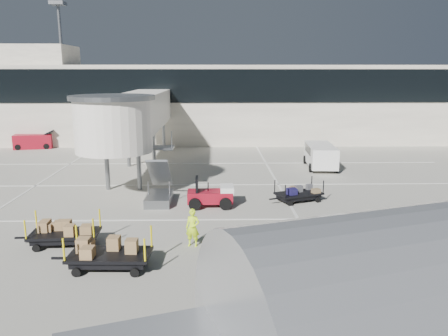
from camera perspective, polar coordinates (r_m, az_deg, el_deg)
The scene contains 11 objects.
ground at distance 20.40m, azimuth -6.21°, elevation -8.60°, with size 140.00×140.00×0.00m, color #BAB7A6.
lane_markings at distance 29.33m, azimuth -6.00°, elevation -2.05°, with size 40.00×30.00×0.02m.
terminal at distance 49.07m, azimuth -3.81°, elevation 8.63°, with size 64.00×12.11×15.20m.
jet_bridge at distance 31.91m, azimuth -11.72°, elevation 6.73°, with size 5.70×20.40×6.03m.
baggage_tug at distance 24.20m, azimuth -1.66°, elevation -3.65°, with size 2.55×1.64×1.66m.
suitcase_cart at distance 25.48m, azimuth 9.82°, elevation -3.32°, with size 3.25×2.17×1.26m.
box_cart_near at distance 17.26m, azimuth -14.54°, elevation -10.96°, with size 3.78×1.62×1.47m.
box_cart_far at distance 20.13m, azimuth -20.28°, elevation -7.95°, with size 3.56×1.57×1.38m.
ground_worker at distance 18.76m, azimuth -4.11°, elevation -7.78°, with size 0.60×0.39×1.65m, color #CFFF1A.
minivan at distance 34.79m, azimuth 12.46°, elevation 1.81°, with size 2.37×4.87×1.80m.
belt_loader at distance 46.58m, azimuth -23.61°, elevation 3.20°, with size 3.94×2.10×1.81m.
Camera 1 is at (1.74, -18.98, 7.27)m, focal length 35.00 mm.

